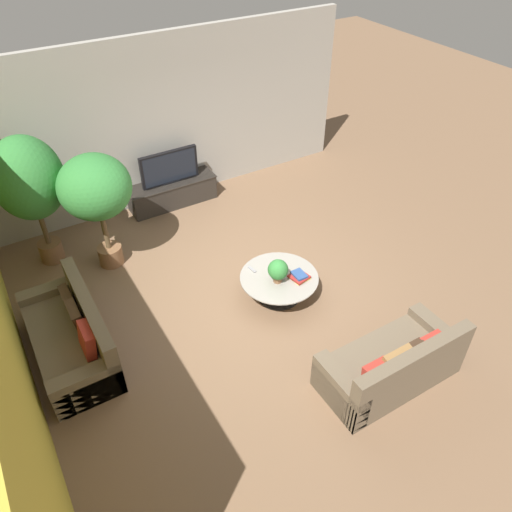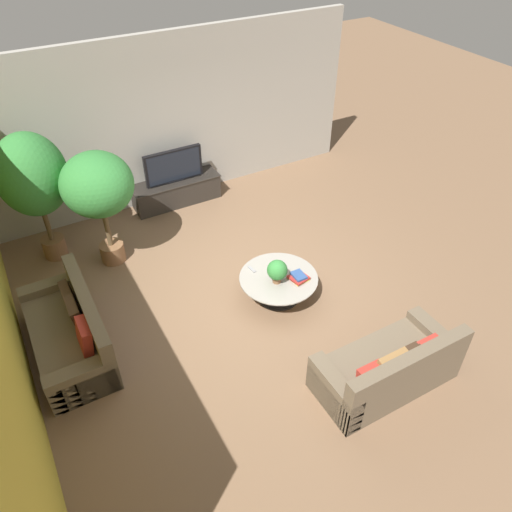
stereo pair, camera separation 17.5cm
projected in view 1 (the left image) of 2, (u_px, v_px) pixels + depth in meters
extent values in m
plane|color=brown|center=(254.00, 294.00, 7.54)|extent=(24.00, 24.00, 0.00)
cube|color=#A39E93|center=(159.00, 122.00, 8.76)|extent=(7.40, 0.12, 3.00)
cube|color=#2D2823|center=(172.00, 193.00, 9.33)|extent=(1.62, 0.48, 0.47)
cube|color=#2D2823|center=(171.00, 182.00, 9.19)|extent=(1.65, 0.50, 0.02)
cube|color=black|center=(169.00, 167.00, 8.99)|extent=(1.08, 0.08, 0.61)
cube|color=black|center=(170.00, 168.00, 8.97)|extent=(1.00, 0.00, 0.55)
cube|color=black|center=(171.00, 181.00, 9.18)|extent=(0.33, 0.13, 0.02)
cylinder|color=black|center=(278.00, 295.00, 7.50)|extent=(0.63, 0.63, 0.02)
cylinder|color=black|center=(279.00, 287.00, 7.39)|extent=(0.10, 0.10, 0.36)
cylinder|color=gray|center=(279.00, 277.00, 7.27)|extent=(1.15, 1.15, 0.02)
cube|color=brown|center=(70.00, 343.00, 6.51)|extent=(0.84, 1.91, 0.42)
cube|color=brown|center=(89.00, 311.00, 6.38)|extent=(0.16, 1.91, 0.42)
cube|color=brown|center=(53.00, 301.00, 7.04)|extent=(0.84, 0.20, 0.54)
cube|color=brown|center=(88.00, 387.00, 5.90)|extent=(0.84, 0.20, 0.54)
cube|color=#422D1E|center=(69.00, 299.00, 6.65)|extent=(0.16, 0.32, 0.31)
cube|color=#422D1E|center=(77.00, 318.00, 6.34)|extent=(0.16, 0.40, 0.37)
cube|color=#B23328|center=(87.00, 340.00, 6.05)|extent=(0.16, 0.39, 0.37)
cube|color=brown|center=(388.00, 367.00, 6.21)|extent=(1.76, 0.84, 0.42)
cube|color=brown|center=(415.00, 364.00, 5.72)|extent=(1.76, 0.16, 0.42)
cube|color=brown|center=(434.00, 339.00, 6.49)|extent=(0.20, 0.84, 0.54)
cube|color=brown|center=(339.00, 391.00, 5.87)|extent=(0.20, 0.84, 0.54)
cube|color=#B23328|center=(430.00, 344.00, 6.05)|extent=(0.30, 0.13, 0.28)
cube|color=#422D1E|center=(412.00, 354.00, 5.93)|extent=(0.31, 0.16, 0.29)
cube|color=olive|center=(395.00, 361.00, 5.79)|extent=(0.39, 0.18, 0.37)
cube|color=#B23328|center=(376.00, 373.00, 5.70)|extent=(0.33, 0.15, 0.30)
cylinder|color=brown|center=(51.00, 251.00, 8.09)|extent=(0.37, 0.37, 0.34)
cylinder|color=brown|center=(44.00, 229.00, 7.81)|extent=(0.08, 0.08, 0.52)
ellipsoid|color=#337F38|center=(28.00, 178.00, 7.24)|extent=(1.04, 1.04, 1.30)
cylinder|color=brown|center=(111.00, 255.00, 8.02)|extent=(0.38, 0.38, 0.31)
cylinder|color=brown|center=(105.00, 231.00, 7.73)|extent=(0.08, 0.08, 0.62)
ellipsoid|color=#337F38|center=(95.00, 187.00, 7.23)|extent=(1.07, 1.07, 0.97)
cylinder|color=brown|center=(278.00, 279.00, 7.16)|extent=(0.12, 0.12, 0.10)
sphere|color=#337F38|center=(278.00, 270.00, 7.05)|extent=(0.30, 0.30, 0.30)
cube|color=gold|center=(299.00, 277.00, 7.24)|extent=(0.26, 0.27, 0.02)
cube|color=#A32823|center=(299.00, 276.00, 7.22)|extent=(0.29, 0.29, 0.03)
cube|color=#2D4C84|center=(299.00, 274.00, 7.21)|extent=(0.17, 0.22, 0.03)
cube|color=black|center=(281.00, 268.00, 7.40)|extent=(0.07, 0.16, 0.02)
cube|color=gray|center=(252.00, 269.00, 7.38)|extent=(0.06, 0.16, 0.02)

